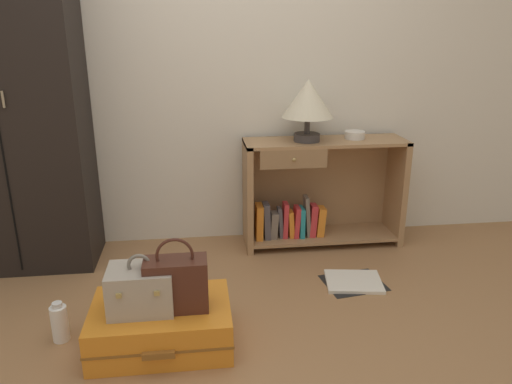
% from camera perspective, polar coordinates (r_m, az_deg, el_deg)
% --- Properties ---
extents(ground_plane, '(9.00, 9.00, 0.00)m').
position_cam_1_polar(ground_plane, '(2.33, -4.56, -19.53)').
color(ground_plane, '#9E7047').
extents(back_wall, '(6.40, 0.10, 2.60)m').
position_cam_1_polar(back_wall, '(3.34, -6.48, 16.11)').
color(back_wall, silver).
rests_on(back_wall, ground_plane).
extents(wardrobe, '(0.82, 0.47, 2.14)m').
position_cam_1_polar(wardrobe, '(3.24, -26.74, 10.12)').
color(wardrobe, black).
rests_on(wardrobe, ground_plane).
extents(bookshelf, '(1.08, 0.34, 0.73)m').
position_cam_1_polar(bookshelf, '(3.39, 6.91, -0.22)').
color(bookshelf, '#A37A51').
rests_on(bookshelf, ground_plane).
extents(table_lamp, '(0.33, 0.33, 0.40)m').
position_cam_1_polar(table_lamp, '(3.19, 6.04, 10.49)').
color(table_lamp, '#3D3838').
rests_on(table_lamp, bookshelf).
extents(bowl, '(0.13, 0.13, 0.05)m').
position_cam_1_polar(bowl, '(3.36, 11.37, 6.50)').
color(bowl, silver).
rests_on(bowl, bookshelf).
extents(suitcase_large, '(0.65, 0.47, 0.21)m').
position_cam_1_polar(suitcase_large, '(2.44, -10.88, -14.85)').
color(suitcase_large, orange).
rests_on(suitcase_large, ground_plane).
extents(train_case, '(0.29, 0.22, 0.28)m').
position_cam_1_polar(train_case, '(2.33, -13.19, -10.85)').
color(train_case, '#A89E8E').
rests_on(train_case, suitcase_large).
extents(handbag, '(0.28, 0.14, 0.35)m').
position_cam_1_polar(handbag, '(2.29, -9.23, -10.39)').
color(handbag, '#472319').
rests_on(handbag, suitcase_large).
extents(bottle, '(0.08, 0.08, 0.20)m').
position_cam_1_polar(bottle, '(2.61, -21.79, -13.88)').
color(bottle, white).
rests_on(bottle, ground_plane).
extents(open_book_on_floor, '(0.38, 0.33, 0.02)m').
position_cam_1_polar(open_book_on_floor, '(3.01, 11.24, -10.16)').
color(open_book_on_floor, white).
rests_on(open_book_on_floor, ground_plane).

